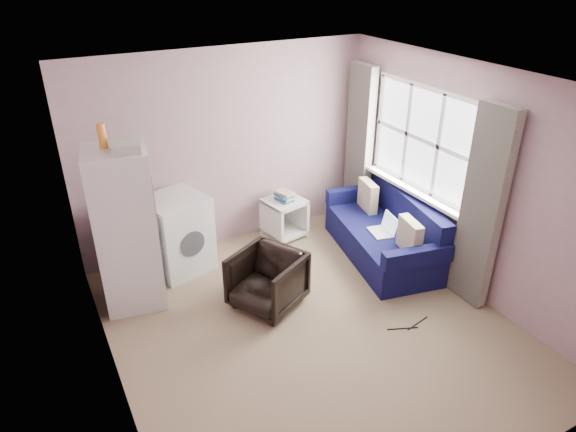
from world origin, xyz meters
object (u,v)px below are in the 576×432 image
(washing_machine, at_px, (177,232))
(side_table, at_px, (284,215))
(armchair, at_px, (267,278))
(sofa, at_px, (386,234))
(fridge, at_px, (127,228))

(washing_machine, height_order, side_table, washing_machine)
(armchair, height_order, sofa, sofa)
(washing_machine, xyz_separation_m, sofa, (2.37, -0.96, -0.19))
(armchair, height_order, washing_machine, washing_machine)
(washing_machine, relative_size, sofa, 0.48)
(side_table, height_order, sofa, sofa)
(fridge, xyz_separation_m, washing_machine, (0.63, 0.41, -0.41))
(armchair, bearing_deg, sofa, 69.76)
(fridge, bearing_deg, sofa, -0.11)
(fridge, relative_size, side_table, 3.07)
(armchair, xyz_separation_m, washing_machine, (-0.60, 1.18, 0.14))
(fridge, xyz_separation_m, side_table, (2.11, 0.50, -0.59))
(side_table, bearing_deg, armchair, -124.82)
(armchair, xyz_separation_m, sofa, (1.77, 0.22, -0.05))
(side_table, xyz_separation_m, sofa, (0.88, -1.04, -0.01))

